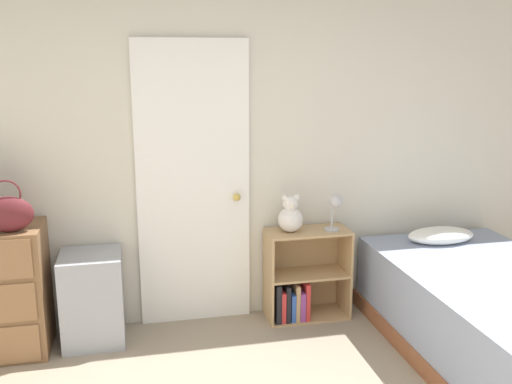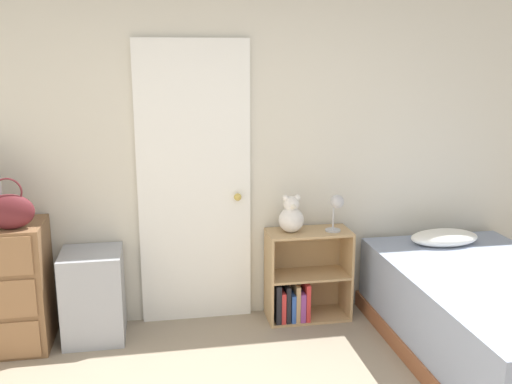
% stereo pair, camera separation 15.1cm
% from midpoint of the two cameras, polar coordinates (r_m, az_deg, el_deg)
% --- Properties ---
extents(wall_back, '(10.00, 0.06, 2.55)m').
position_cam_midpoint_polar(wall_back, '(4.21, -1.82, 4.06)').
color(wall_back, beige).
rests_on(wall_back, ground_plane).
extents(door_closed, '(0.82, 0.09, 2.08)m').
position_cam_midpoint_polar(door_closed, '(4.18, -5.13, 0.68)').
color(door_closed, white).
rests_on(door_closed, ground_plane).
extents(handbag, '(0.31, 0.14, 0.34)m').
position_cam_midpoint_polar(handbag, '(3.93, -22.45, -1.78)').
color(handbag, '#591E23').
rests_on(handbag, dresser).
extents(storage_bin, '(0.41, 0.41, 0.64)m').
position_cam_midpoint_polar(storage_bin, '(4.21, -14.95, -9.96)').
color(storage_bin, '#999EA8').
rests_on(storage_bin, ground_plane).
extents(bookshelf, '(0.63, 0.30, 0.69)m').
position_cam_midpoint_polar(bookshelf, '(4.40, 5.49, -9.15)').
color(bookshelf, tan).
rests_on(bookshelf, ground_plane).
extents(teddy_bear, '(0.19, 0.19, 0.28)m').
position_cam_midpoint_polar(teddy_bear, '(4.21, 4.58, -2.43)').
color(teddy_bear, silver).
rests_on(teddy_bear, bookshelf).
extents(desk_lamp, '(0.13, 0.12, 0.28)m').
position_cam_midpoint_polar(desk_lamp, '(4.24, 9.06, -1.35)').
color(desk_lamp, '#B2B2B7').
rests_on(desk_lamp, bookshelf).
extents(bed, '(1.17, 1.96, 0.68)m').
position_cam_midpoint_polar(bed, '(4.15, 23.61, -11.52)').
color(bed, brown).
rests_on(bed, ground_plane).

